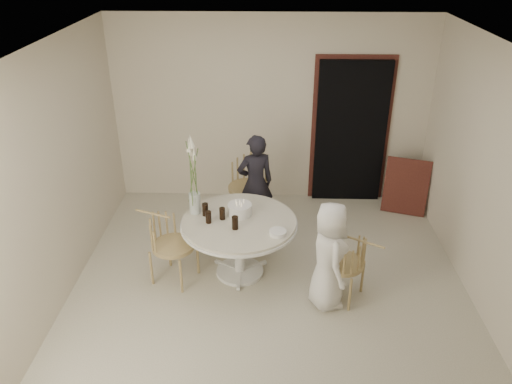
{
  "coord_description": "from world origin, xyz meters",
  "views": [
    {
      "loc": [
        -0.02,
        -4.59,
        3.64
      ],
      "look_at": [
        -0.16,
        0.3,
        1.07
      ],
      "focal_mm": 35.0,
      "sensor_mm": 36.0,
      "label": 1
    }
  ],
  "objects_px": {
    "chair_left": "(164,237)",
    "birthday_cake": "(240,209)",
    "chair_right": "(353,260)",
    "table": "(239,229)",
    "chair_far": "(249,177)",
    "boy": "(329,256)",
    "flower_vase": "(194,183)",
    "girl": "(255,183)"
  },
  "relations": [
    {
      "from": "chair_right",
      "to": "boy",
      "type": "distance_m",
      "value": 0.29
    },
    {
      "from": "chair_far",
      "to": "flower_vase",
      "type": "bearing_deg",
      "value": -108.38
    },
    {
      "from": "chair_left",
      "to": "birthday_cake",
      "type": "relative_size",
      "value": 3.05
    },
    {
      "from": "table",
      "to": "boy",
      "type": "distance_m",
      "value": 1.1
    },
    {
      "from": "chair_far",
      "to": "birthday_cake",
      "type": "bearing_deg",
      "value": -85.19
    },
    {
      "from": "chair_far",
      "to": "boy",
      "type": "bearing_deg",
      "value": -56.42
    },
    {
      "from": "chair_right",
      "to": "birthday_cake",
      "type": "relative_size",
      "value": 2.9
    },
    {
      "from": "girl",
      "to": "birthday_cake",
      "type": "bearing_deg",
      "value": 62.33
    },
    {
      "from": "table",
      "to": "chair_far",
      "type": "bearing_deg",
      "value": 87.3
    },
    {
      "from": "boy",
      "to": "flower_vase",
      "type": "bearing_deg",
      "value": 54.91
    },
    {
      "from": "chair_right",
      "to": "chair_left",
      "type": "bearing_deg",
      "value": -69.59
    },
    {
      "from": "table",
      "to": "boy",
      "type": "relative_size",
      "value": 1.08
    },
    {
      "from": "chair_far",
      "to": "chair_right",
      "type": "xyz_separation_m",
      "value": [
        1.17,
        -1.8,
        -0.09
      ]
    },
    {
      "from": "chair_far",
      "to": "chair_right",
      "type": "distance_m",
      "value": 2.15
    },
    {
      "from": "chair_far",
      "to": "boy",
      "type": "height_order",
      "value": "boy"
    },
    {
      "from": "chair_far",
      "to": "birthday_cake",
      "type": "distance_m",
      "value": 1.25
    },
    {
      "from": "boy",
      "to": "flower_vase",
      "type": "distance_m",
      "value": 1.71
    },
    {
      "from": "boy",
      "to": "birthday_cake",
      "type": "relative_size",
      "value": 4.43
    },
    {
      "from": "table",
      "to": "girl",
      "type": "distance_m",
      "value": 1.06
    },
    {
      "from": "boy",
      "to": "flower_vase",
      "type": "relative_size",
      "value": 1.26
    },
    {
      "from": "chair_right",
      "to": "birthday_cake",
      "type": "distance_m",
      "value": 1.39
    },
    {
      "from": "chair_left",
      "to": "girl",
      "type": "height_order",
      "value": "girl"
    },
    {
      "from": "birthday_cake",
      "to": "chair_far",
      "type": "bearing_deg",
      "value": 87.16
    },
    {
      "from": "chair_left",
      "to": "flower_vase",
      "type": "relative_size",
      "value": 0.86
    },
    {
      "from": "chair_right",
      "to": "birthday_cake",
      "type": "height_order",
      "value": "birthday_cake"
    },
    {
      "from": "girl",
      "to": "chair_far",
      "type": "bearing_deg",
      "value": -92.19
    },
    {
      "from": "boy",
      "to": "girl",
      "type": "bearing_deg",
      "value": 17.14
    },
    {
      "from": "chair_left",
      "to": "chair_far",
      "type": "bearing_deg",
      "value": -11.39
    },
    {
      "from": "birthday_cake",
      "to": "table",
      "type": "bearing_deg",
      "value": -91.36
    },
    {
      "from": "chair_far",
      "to": "birthday_cake",
      "type": "xyz_separation_m",
      "value": [
        -0.06,
        -1.23,
        0.19
      ]
    },
    {
      "from": "chair_right",
      "to": "girl",
      "type": "relative_size",
      "value": 0.6
    },
    {
      "from": "boy",
      "to": "chair_right",
      "type": "bearing_deg",
      "value": -86.41
    },
    {
      "from": "flower_vase",
      "to": "chair_right",
      "type": "bearing_deg",
      "value": -19.17
    },
    {
      "from": "table",
      "to": "chair_far",
      "type": "height_order",
      "value": "chair_far"
    },
    {
      "from": "girl",
      "to": "flower_vase",
      "type": "distance_m",
      "value": 1.18
    },
    {
      "from": "chair_right",
      "to": "boy",
      "type": "bearing_deg",
      "value": -45.87
    },
    {
      "from": "table",
      "to": "chair_left",
      "type": "distance_m",
      "value": 0.86
    },
    {
      "from": "boy",
      "to": "table",
      "type": "bearing_deg",
      "value": 51.87
    },
    {
      "from": "girl",
      "to": "boy",
      "type": "xyz_separation_m",
      "value": [
        0.82,
        -1.55,
        -0.06
      ]
    },
    {
      "from": "chair_far",
      "to": "boy",
      "type": "relative_size",
      "value": 0.76
    },
    {
      "from": "chair_far",
      "to": "girl",
      "type": "distance_m",
      "value": 0.33
    },
    {
      "from": "chair_far",
      "to": "flower_vase",
      "type": "relative_size",
      "value": 0.96
    }
  ]
}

